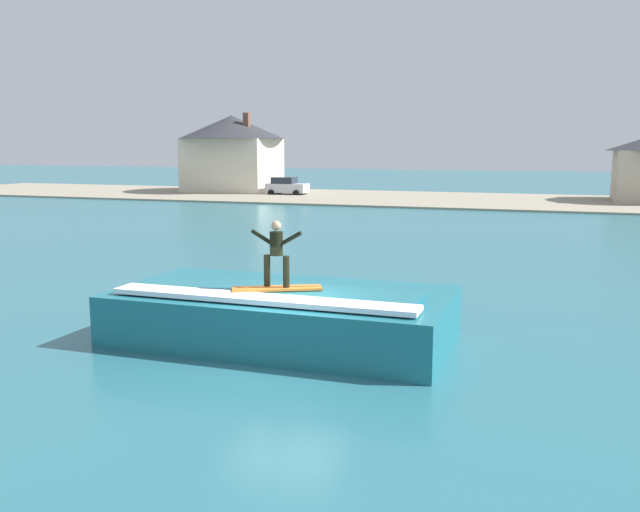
{
  "coord_description": "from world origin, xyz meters",
  "views": [
    {
      "loc": [
        5.72,
        -14.25,
        4.89
      ],
      "look_at": [
        -0.67,
        4.27,
        1.74
      ],
      "focal_mm": 38.32,
      "sensor_mm": 36.0,
      "label": 1
    }
  ],
  "objects_px": {
    "surfer": "(276,250)",
    "car_near_shore": "(287,186)",
    "surfboard": "(277,288)",
    "house_with_chimney": "(232,148)",
    "wave_crest": "(282,315)"
  },
  "relations": [
    {
      "from": "wave_crest",
      "to": "surfer",
      "type": "xyz_separation_m",
      "value": [
        0.06,
        -0.49,
        1.73
      ]
    },
    {
      "from": "surfer",
      "to": "wave_crest",
      "type": "bearing_deg",
      "value": 96.7
    },
    {
      "from": "wave_crest",
      "to": "surfboard",
      "type": "height_order",
      "value": "surfboard"
    },
    {
      "from": "surfer",
      "to": "house_with_chimney",
      "type": "bearing_deg",
      "value": 117.31
    },
    {
      "from": "car_near_shore",
      "to": "house_with_chimney",
      "type": "distance_m",
      "value": 8.36
    },
    {
      "from": "surfboard",
      "to": "surfer",
      "type": "bearing_deg",
      "value": 120.92
    },
    {
      "from": "surfer",
      "to": "surfboard",
      "type": "bearing_deg",
      "value": -59.08
    },
    {
      "from": "surfboard",
      "to": "surfer",
      "type": "distance_m",
      "value": 0.94
    },
    {
      "from": "wave_crest",
      "to": "surfer",
      "type": "height_order",
      "value": "surfer"
    },
    {
      "from": "surfboard",
      "to": "car_near_shore",
      "type": "xyz_separation_m",
      "value": [
        -19.16,
        48.49,
        -0.52
      ]
    },
    {
      "from": "surfboard",
      "to": "house_with_chimney",
      "type": "distance_m",
      "value": 57.32
    },
    {
      "from": "surfboard",
      "to": "wave_crest",
      "type": "bearing_deg",
      "value": 99.28
    },
    {
      "from": "surfer",
      "to": "house_with_chimney",
      "type": "height_order",
      "value": "house_with_chimney"
    },
    {
      "from": "surfer",
      "to": "car_near_shore",
      "type": "bearing_deg",
      "value": 111.55
    },
    {
      "from": "surfer",
      "to": "car_near_shore",
      "type": "relative_size",
      "value": 0.4
    }
  ]
}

